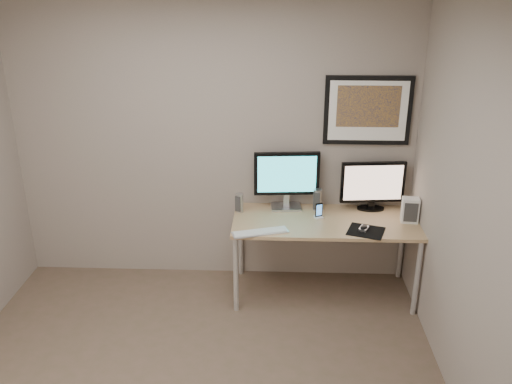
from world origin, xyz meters
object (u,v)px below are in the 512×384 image
(framed_art, at_px, (368,111))
(monitor_tv, at_px, (373,185))
(monitor_large, at_px, (287,178))
(speaker_right, at_px, (317,200))
(fan_unit, at_px, (410,210))
(speaker_left, at_px, (239,203))
(keyboard, at_px, (260,232))
(phone_dock, at_px, (319,211))
(desk, at_px, (325,227))

(framed_art, distance_m, monitor_tv, 0.66)
(framed_art, distance_m, monitor_large, 0.91)
(speaker_right, bearing_deg, fan_unit, -0.67)
(speaker_left, bearing_deg, speaker_right, 25.77)
(monitor_large, height_order, keyboard, monitor_large)
(fan_unit, bearing_deg, keyboard, -162.55)
(speaker_right, relative_size, keyboard, 0.43)
(framed_art, xyz_separation_m, phone_dock, (-0.41, -0.29, -0.82))
(desk, bearing_deg, framed_art, 43.46)
(speaker_left, height_order, keyboard, speaker_left)
(phone_dock, relative_size, fan_unit, 0.66)
(speaker_left, height_order, phone_dock, speaker_left)
(monitor_large, relative_size, fan_unit, 2.71)
(desk, xyz_separation_m, framed_art, (0.35, 0.33, 0.96))
(phone_dock, xyz_separation_m, keyboard, (-0.50, -0.31, -0.06))
(monitor_tv, xyz_separation_m, speaker_right, (-0.49, -0.03, -0.14))
(speaker_right, bearing_deg, speaker_left, -159.21)
(monitor_large, distance_m, speaker_right, 0.34)
(speaker_left, bearing_deg, monitor_large, 32.91)
(keyboard, bearing_deg, monitor_tv, 10.64)
(desk, relative_size, monitor_tv, 2.77)
(monitor_large, distance_m, monitor_tv, 0.77)
(desk, relative_size, speaker_left, 9.31)
(framed_art, distance_m, speaker_right, 0.90)
(keyboard, bearing_deg, desk, 9.22)
(monitor_tv, relative_size, keyboard, 1.24)
(phone_dock, relative_size, keyboard, 0.31)
(framed_art, bearing_deg, speaker_right, -164.39)
(monitor_large, bearing_deg, phone_dock, -40.85)
(speaker_right, xyz_separation_m, phone_dock, (0.00, -0.18, -0.03))
(framed_art, relative_size, fan_unit, 3.47)
(phone_dock, height_order, fan_unit, fan_unit)
(desk, xyz_separation_m, monitor_tv, (0.43, 0.24, 0.31))
(framed_art, xyz_separation_m, speaker_left, (-1.11, -0.18, -0.81))
(speaker_left, xyz_separation_m, fan_unit, (1.48, -0.15, 0.02))
(speaker_left, bearing_deg, phone_dock, 11.02)
(monitor_tv, xyz_separation_m, speaker_left, (-1.19, -0.09, -0.16))
(monitor_large, distance_m, phone_dock, 0.42)
(desk, height_order, speaker_left, speaker_left)
(monitor_tv, relative_size, speaker_left, 3.36)
(framed_art, height_order, monitor_tv, framed_art)
(monitor_large, relative_size, keyboard, 1.26)
(speaker_right, bearing_deg, monitor_tv, 18.43)
(monitor_large, height_order, speaker_right, monitor_large)
(desk, xyz_separation_m, fan_unit, (0.72, -0.00, 0.17))
(keyboard, bearing_deg, speaker_left, 97.60)
(monitor_tv, distance_m, keyboard, 1.14)
(speaker_left, xyz_separation_m, speaker_right, (0.70, 0.07, 0.01))
(desk, bearing_deg, fan_unit, -0.28)
(framed_art, height_order, phone_dock, framed_art)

